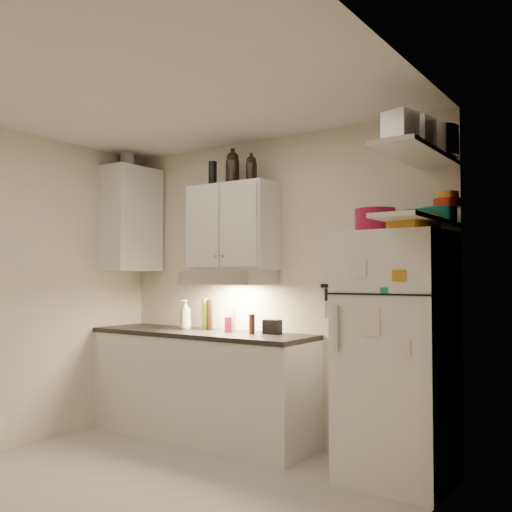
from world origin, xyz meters
The scene contains 36 objects.
floor centered at (0.00, 0.00, -0.01)m, with size 3.20×3.00×0.02m, color #B6B2A8.
ceiling centered at (0.00, 0.00, 2.61)m, with size 3.20×3.00×0.02m, color silver.
back_wall centered at (0.00, 1.51, 1.30)m, with size 3.20×0.02×2.60m, color beige.
left_wall centered at (-1.61, 0.00, 1.30)m, with size 0.02×3.00×2.60m, color beige.
right_wall centered at (1.61, 0.00, 1.30)m, with size 0.02×3.00×2.60m, color beige.
base_cabinet centered at (-0.55, 1.20, 0.44)m, with size 2.10×0.60×0.88m, color silver.
countertop centered at (-0.55, 1.20, 0.90)m, with size 2.10×0.62×0.04m, color black.
upper_cabinet centered at (-0.30, 1.33, 1.83)m, with size 0.80×0.33×0.75m, color silver.
side_cabinet centered at (-1.44, 1.20, 1.95)m, with size 0.33×0.55×1.00m, color silver.
range_hood centered at (-0.30, 1.27, 1.39)m, with size 0.76×0.46×0.12m, color silver.
fridge centered at (1.25, 1.16, 0.85)m, with size 0.70×0.68×1.70m, color white.
shelf_hi centered at (1.45, 1.02, 2.20)m, with size 0.30×0.95×0.03m, color silver.
shelf_lo centered at (1.45, 1.02, 1.76)m, with size 0.30×0.95×0.03m, color silver.
knife_strip centered at (0.70, 1.49, 1.32)m, with size 0.42×0.02×0.03m, color black.
dutch_oven centered at (1.14, 1.06, 1.78)m, with size 0.28×0.28×0.16m, color #9D1239.
book_stack centered at (1.45, 0.96, 1.75)m, with size 0.22×0.28×0.09m, color #C47B18.
spice_jar centered at (1.30, 1.10, 1.74)m, with size 0.05×0.05×0.09m, color silver.
stock_pot centered at (1.51, 1.28, 2.32)m, with size 0.29×0.29×0.21m, color silver.
tin_a centered at (1.47, 0.95, 2.31)m, with size 0.20×0.18×0.20m, color #AAAAAD.
tin_b centered at (1.48, 0.65, 2.30)m, with size 0.17×0.17×0.17m, color #AAAAAD.
bowl_teal centered at (1.51, 1.30, 1.82)m, with size 0.24×0.24×0.09m, color #167972.
bowl_orange centered at (1.56, 1.31, 1.90)m, with size 0.19×0.19×0.06m, color red.
bowl_yellow centered at (1.56, 1.31, 1.95)m, with size 0.15×0.15×0.05m, color orange.
plates centered at (1.45, 1.05, 1.80)m, with size 0.22×0.22×0.06m, color #167972.
growler_a centered at (-0.25, 1.26, 2.34)m, with size 0.12×0.12×0.28m, color black, non-canonical shape.
growler_b centered at (-0.07, 1.29, 2.31)m, with size 0.10×0.10×0.22m, color black, non-canonical shape.
thermos_a centered at (-0.37, 1.38, 2.30)m, with size 0.07×0.07×0.20m, color black.
thermos_b centered at (-0.48, 1.27, 2.31)m, with size 0.07×0.07×0.21m, color black.
side_jar centered at (-1.49, 1.20, 2.54)m, with size 0.14×0.14×0.18m, color silver.
soap_bottle centered at (-0.76, 1.24, 1.07)m, with size 0.11×0.12×0.30m, color silver.
pepper_mill centered at (-0.02, 1.24, 1.00)m, with size 0.05×0.05×0.16m, color #57251A.
oil_bottle centered at (-0.61, 1.33, 1.06)m, with size 0.05×0.05×0.28m, color #5E691A.
vinegar_bottle centered at (-0.53, 1.30, 1.05)m, with size 0.06×0.06×0.27m, color black.
clear_bottle centered at (-0.29, 1.32, 1.01)m, with size 0.06×0.06×0.19m, color silver.
red_jar centered at (-0.28, 1.25, 0.99)m, with size 0.07×0.07×0.13m, color #9D1239.
caddy centered at (0.11, 1.34, 0.98)m, with size 0.14×0.10×0.12m, color black.
Camera 1 is at (2.70, -2.63, 1.39)m, focal length 40.00 mm.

